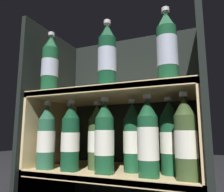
{
  "coord_description": "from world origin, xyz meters",
  "views": [
    {
      "loc": [
        0.33,
        -0.65,
        0.32
      ],
      "look_at": [
        0.0,
        0.13,
        0.47
      ],
      "focal_mm": 35.0,
      "sensor_mm": 36.0,
      "label": 1
    }
  ],
  "objects_px": {
    "bottle_upper_front_2": "(167,48)",
    "bottle_lower_front_2": "(105,139)",
    "bottle_lower_back_1": "(97,138)",
    "bottle_lower_front_0": "(46,138)",
    "bottle_upper_front_0": "(50,65)",
    "bottle_upper_front_1": "(107,57)",
    "bottle_lower_front_1": "(70,138)",
    "bottle_lower_back_3": "(170,138)",
    "bottle_lower_front_4": "(186,139)",
    "bottle_lower_back_2": "(133,138)",
    "bottle_lower_back_0": "(69,137)",
    "bottle_lower_front_3": "(148,139)"
  },
  "relations": [
    {
      "from": "bottle_lower_front_1",
      "to": "bottle_lower_back_2",
      "type": "relative_size",
      "value": 1.0
    },
    {
      "from": "bottle_lower_front_1",
      "to": "bottle_lower_back_3",
      "type": "bearing_deg",
      "value": 12.29
    },
    {
      "from": "bottle_lower_back_1",
      "to": "bottle_lower_back_3",
      "type": "distance_m",
      "value": 0.29
    },
    {
      "from": "bottle_lower_front_2",
      "to": "bottle_lower_front_4",
      "type": "xyz_separation_m",
      "value": [
        0.27,
        0.0,
        0.0
      ]
    },
    {
      "from": "bottle_upper_front_2",
      "to": "bottle_lower_back_0",
      "type": "relative_size",
      "value": 1.0
    },
    {
      "from": "bottle_lower_front_0",
      "to": "bottle_lower_front_3",
      "type": "bearing_deg",
      "value": 0.0
    },
    {
      "from": "bottle_lower_front_1",
      "to": "bottle_lower_front_2",
      "type": "relative_size",
      "value": 1.0
    },
    {
      "from": "bottle_upper_front_2",
      "to": "bottle_lower_back_2",
      "type": "bearing_deg",
      "value": 152.71
    },
    {
      "from": "bottle_upper_front_1",
      "to": "bottle_lower_front_0",
      "type": "distance_m",
      "value": 0.4
    },
    {
      "from": "bottle_upper_front_2",
      "to": "bottle_lower_front_4",
      "type": "bearing_deg",
      "value": 0.0
    },
    {
      "from": "bottle_upper_front_0",
      "to": "bottle_lower_back_2",
      "type": "height_order",
      "value": "bottle_upper_front_0"
    },
    {
      "from": "bottle_lower_front_2",
      "to": "bottle_lower_front_4",
      "type": "relative_size",
      "value": 1.0
    },
    {
      "from": "bottle_upper_front_1",
      "to": "bottle_lower_back_1",
      "type": "relative_size",
      "value": 1.0
    },
    {
      "from": "bottle_lower_front_4",
      "to": "bottle_upper_front_2",
      "type": "bearing_deg",
      "value": 180.0
    },
    {
      "from": "bottle_lower_back_1",
      "to": "bottle_lower_back_2",
      "type": "relative_size",
      "value": 1.0
    },
    {
      "from": "bottle_lower_front_4",
      "to": "bottle_lower_back_1",
      "type": "distance_m",
      "value": 0.35
    },
    {
      "from": "bottle_lower_front_0",
      "to": "bottle_lower_back_3",
      "type": "xyz_separation_m",
      "value": [
        0.47,
        0.08,
        0.0
      ]
    },
    {
      "from": "bottle_upper_front_1",
      "to": "bottle_lower_front_1",
      "type": "relative_size",
      "value": 1.0
    },
    {
      "from": "bottle_lower_back_1",
      "to": "bottle_lower_front_0",
      "type": "bearing_deg",
      "value": -157.27
    },
    {
      "from": "bottle_upper_front_2",
      "to": "bottle_lower_back_3",
      "type": "height_order",
      "value": "bottle_upper_front_2"
    },
    {
      "from": "bottle_lower_front_1",
      "to": "bottle_lower_front_3",
      "type": "relative_size",
      "value": 1.0
    },
    {
      "from": "bottle_lower_front_3",
      "to": "bottle_lower_back_1",
      "type": "relative_size",
      "value": 1.0
    },
    {
      "from": "bottle_upper_front_1",
      "to": "bottle_lower_front_0",
      "type": "xyz_separation_m",
      "value": [
        -0.27,
        0.0,
        -0.3
      ]
    },
    {
      "from": "bottle_upper_front_2",
      "to": "bottle_lower_front_2",
      "type": "xyz_separation_m",
      "value": [
        -0.23,
        0.0,
        -0.3
      ]
    },
    {
      "from": "bottle_lower_front_4",
      "to": "bottle_upper_front_1",
      "type": "bearing_deg",
      "value": -180.0
    },
    {
      "from": "bottle_lower_front_1",
      "to": "bottle_lower_back_2",
      "type": "bearing_deg",
      "value": 19.39
    },
    {
      "from": "bottle_upper_front_0",
      "to": "bottle_upper_front_2",
      "type": "relative_size",
      "value": 1.0
    },
    {
      "from": "bottle_lower_back_0",
      "to": "bottle_lower_front_0",
      "type": "bearing_deg",
      "value": -126.19
    },
    {
      "from": "bottle_upper_front_0",
      "to": "bottle_lower_front_0",
      "type": "bearing_deg",
      "value": 180.0
    },
    {
      "from": "bottle_lower_back_3",
      "to": "bottle_upper_front_1",
      "type": "bearing_deg",
      "value": -159.3
    },
    {
      "from": "bottle_lower_front_0",
      "to": "bottle_lower_back_0",
      "type": "relative_size",
      "value": 1.0
    },
    {
      "from": "bottle_lower_front_3",
      "to": "bottle_lower_back_3",
      "type": "distance_m",
      "value": 0.1
    },
    {
      "from": "bottle_lower_front_4",
      "to": "bottle_lower_back_1",
      "type": "height_order",
      "value": "same"
    },
    {
      "from": "bottle_lower_back_3",
      "to": "bottle_lower_front_3",
      "type": "bearing_deg",
      "value": -127.03
    },
    {
      "from": "bottle_upper_front_2",
      "to": "bottle_lower_back_1",
      "type": "relative_size",
      "value": 1.0
    },
    {
      "from": "bottle_upper_front_2",
      "to": "bottle_lower_back_0",
      "type": "height_order",
      "value": "bottle_upper_front_2"
    },
    {
      "from": "bottle_lower_front_1",
      "to": "bottle_lower_back_3",
      "type": "xyz_separation_m",
      "value": [
        0.36,
        0.08,
        -0.0
      ]
    },
    {
      "from": "bottle_upper_front_1",
      "to": "bottle_upper_front_2",
      "type": "relative_size",
      "value": 1.0
    },
    {
      "from": "bottle_lower_back_2",
      "to": "bottle_lower_front_1",
      "type": "bearing_deg",
      "value": -160.61
    },
    {
      "from": "bottle_upper_front_2",
      "to": "bottle_lower_front_0",
      "type": "distance_m",
      "value": 0.57
    },
    {
      "from": "bottle_lower_front_3",
      "to": "bottle_lower_back_2",
      "type": "distance_m",
      "value": 0.11
    },
    {
      "from": "bottle_upper_front_1",
      "to": "bottle_lower_front_0",
      "type": "relative_size",
      "value": 1.0
    },
    {
      "from": "bottle_upper_front_2",
      "to": "bottle_lower_back_2",
      "type": "relative_size",
      "value": 1.0
    },
    {
      "from": "bottle_upper_front_1",
      "to": "bottle_lower_front_3",
      "type": "distance_m",
      "value": 0.34
    },
    {
      "from": "bottle_lower_front_0",
      "to": "bottle_lower_front_2",
      "type": "distance_m",
      "value": 0.26
    },
    {
      "from": "bottle_lower_back_2",
      "to": "bottle_upper_front_0",
      "type": "bearing_deg",
      "value": -166.9
    },
    {
      "from": "bottle_lower_front_0",
      "to": "bottle_lower_back_2",
      "type": "bearing_deg",
      "value": 13.08
    },
    {
      "from": "bottle_lower_front_3",
      "to": "bottle_lower_front_0",
      "type": "bearing_deg",
      "value": 180.0
    },
    {
      "from": "bottle_upper_front_0",
      "to": "bottle_lower_back_2",
      "type": "bearing_deg",
      "value": 13.1
    },
    {
      "from": "bottle_upper_front_0",
      "to": "bottle_upper_front_1",
      "type": "height_order",
      "value": "same"
    }
  ]
}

